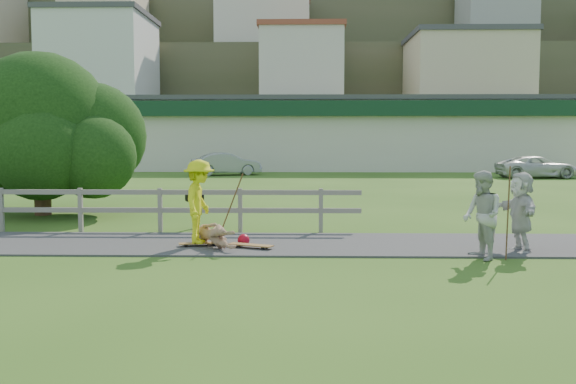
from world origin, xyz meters
The scene contains 18 objects.
ground centered at (0.00, 0.00, 0.00)m, with size 260.00×260.00×0.00m, color #315719.
path centered at (0.00, 1.50, 0.02)m, with size 34.00×3.00×0.04m, color #3C3C3F.
fence centered at (-4.62, 3.30, 0.72)m, with size 15.05×0.10×1.10m.
strip_mall centered at (4.00, 34.94, 2.58)m, with size 32.50×10.75×5.10m.
hillside centered at (0.00, 91.31, 14.41)m, with size 220.00×67.00×47.50m.
skater_rider centered at (-0.66, 1.08, 0.90)m, with size 1.16×0.67×1.79m, color yellow.
skater_fallen centered at (-0.33, 0.95, 0.28)m, with size 1.56×0.37×0.57m, color #A87B5D.
spectator_a centered at (5.02, -0.11, 0.86)m, with size 0.84×0.65×1.73m, color #BABBB7.
spectator_d centered at (6.01, 0.67, 0.83)m, with size 1.55×0.49×1.67m, color silver.
car_silver centered at (-3.16, 26.54, 0.69)m, with size 1.45×4.16×1.37m, color gray.
car_white centered at (14.92, 24.45, 0.62)m, with size 2.07×4.49×1.25m, color silver.
tree centered at (-6.35, 6.70, 1.81)m, with size 6.81×6.81×3.62m, color black, non-canonical shape.
bbq centered at (-1.25, 3.93, 0.48)m, with size 0.44×0.33×0.95m, color black, non-canonical shape.
longboard_rider centered at (-0.66, 1.08, 0.05)m, with size 0.88×0.22×0.10m, color olive, non-canonical shape.
longboard_fallen centered at (0.47, 0.85, 0.05)m, with size 0.97×0.24×0.11m, color olive, non-canonical shape.
helmet centered at (0.27, 1.30, 0.13)m, with size 0.27×0.27×0.27m, color #B40B1F.
pole_rider centered at (-0.06, 1.48, 0.84)m, with size 0.03×0.03×1.69m, color brown.
pole_spec_left centered at (5.50, -0.15, 0.91)m, with size 0.03×0.03×1.82m, color brown.
Camera 1 is at (1.57, -12.46, 2.39)m, focal length 40.00 mm.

